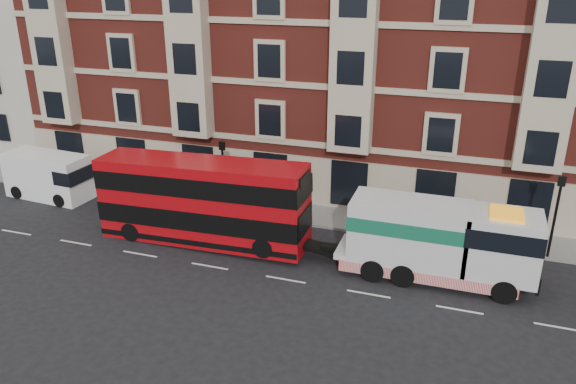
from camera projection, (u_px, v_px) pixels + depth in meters
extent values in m
plane|color=black|center=(286.00, 280.00, 26.75)|extent=(120.00, 120.00, 0.00)
cube|color=slate|center=(326.00, 217.00, 33.32)|extent=(90.00, 3.00, 0.15)
cube|color=maroon|center=(367.00, 47.00, 36.43)|extent=(45.00, 12.00, 18.00)
cylinder|color=black|center=(224.00, 180.00, 33.18)|extent=(0.14, 0.14, 4.00)
cube|color=black|center=(222.00, 146.00, 32.40)|extent=(0.35, 0.15, 0.50)
cylinder|color=black|center=(554.00, 221.00, 27.85)|extent=(0.14, 0.14, 4.00)
cube|color=black|center=(562.00, 181.00, 27.06)|extent=(0.35, 0.15, 0.50)
cube|color=#B00910|center=(202.00, 201.00, 29.58)|extent=(11.30, 2.52, 4.44)
cube|color=black|center=(203.00, 213.00, 29.82)|extent=(11.34, 2.58, 1.06)
cube|color=black|center=(201.00, 181.00, 29.15)|extent=(11.34, 2.58, 1.01)
cylinder|color=black|center=(131.00, 232.00, 30.40)|extent=(1.05, 0.32, 1.05)
cylinder|color=black|center=(153.00, 215.00, 32.41)|extent=(1.05, 0.32, 1.05)
cylinder|color=black|center=(263.00, 248.00, 28.02)|extent=(1.05, 0.32, 1.05)
cylinder|color=black|center=(278.00, 229.00, 30.02)|extent=(1.05, 0.32, 1.05)
cube|color=silver|center=(432.00, 260.00, 26.55)|extent=(9.08, 2.32, 0.30)
cube|color=silver|center=(502.00, 245.00, 25.19)|extent=(3.23, 2.52, 2.93)
cube|color=silver|center=(409.00, 231.00, 26.40)|extent=(5.45, 2.52, 2.93)
cube|color=#156145|center=(410.00, 221.00, 26.21)|extent=(5.50, 2.56, 0.71)
cube|color=red|center=(427.00, 266.00, 26.74)|extent=(8.07, 2.58, 0.55)
cylinder|color=black|center=(504.00, 291.00, 24.74)|extent=(1.11, 0.35, 1.11)
cylinder|color=black|center=(503.00, 267.00, 26.75)|extent=(1.11, 0.35, 1.11)
cylinder|color=black|center=(403.00, 275.00, 26.06)|extent=(1.11, 0.40, 1.11)
cylinder|color=black|center=(409.00, 253.00, 28.06)|extent=(1.11, 0.40, 1.11)
cylinder|color=black|center=(373.00, 270.00, 26.48)|extent=(1.11, 0.40, 1.11)
cylinder|color=black|center=(381.00, 249.00, 28.48)|extent=(1.11, 0.40, 1.11)
cube|color=white|center=(48.00, 176.00, 35.89)|extent=(5.65, 2.61, 2.86)
cylinder|color=black|center=(17.00, 192.00, 36.01)|extent=(0.85, 0.34, 0.84)
cylinder|color=black|center=(42.00, 181.00, 37.80)|extent=(0.85, 0.34, 0.84)
cylinder|color=black|center=(60.00, 200.00, 34.74)|extent=(0.85, 0.34, 0.84)
cylinder|color=black|center=(83.00, 189.00, 36.52)|extent=(0.85, 0.34, 0.84)
imported|color=#182530|center=(199.00, 195.00, 34.11)|extent=(0.70, 0.65, 1.60)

